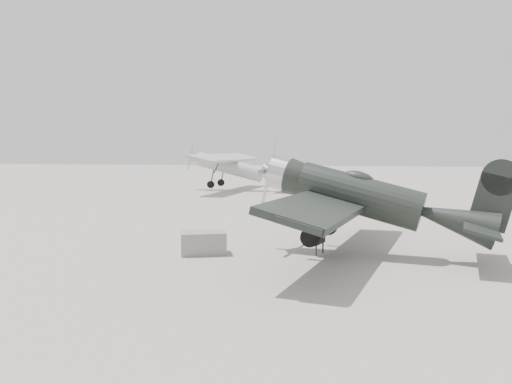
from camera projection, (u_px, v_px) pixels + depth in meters
ground at (284, 242)px, 18.14m from camera, size 160.00×160.00×0.00m
lowwing_monoplane at (371, 199)px, 15.55m from camera, size 7.65×10.60×3.40m
highwing_monoplane at (234, 165)px, 40.09m from camera, size 8.39×11.80×3.34m
equipment_block at (203, 243)px, 16.00m from camera, size 1.64×1.32×0.71m
sign_board at (320, 231)px, 15.86m from camera, size 0.33×0.84×1.25m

